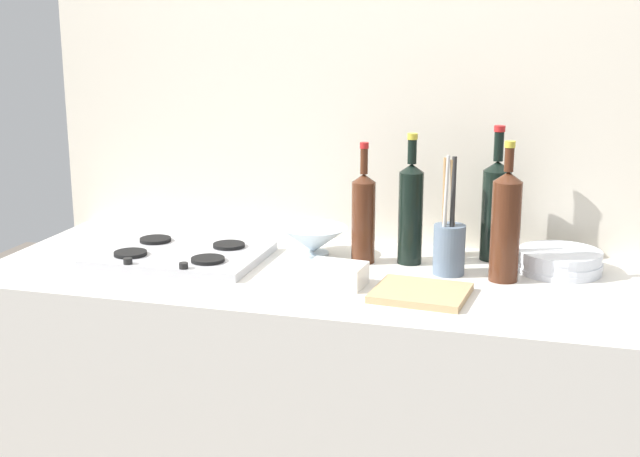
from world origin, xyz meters
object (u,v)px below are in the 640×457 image
plate_stack (560,261)px  butter_dish (336,274)px  wine_bottle_leftmost (363,216)px  condiment_jar_front (455,240)px  wine_bottle_mid_right (496,208)px  utensil_crock (449,245)px  cutting_board (421,293)px  stovetop_hob (181,255)px  mixing_bowl (313,240)px  wine_bottle_rightmost (411,211)px  wine_bottle_mid_left (506,225)px

plate_stack → butter_dish: bearing=-153.1°
wine_bottle_leftmost → condiment_jar_front: 0.29m
wine_bottle_leftmost → butter_dish: 0.25m
wine_bottle_mid_right → utensil_crock: (-0.10, -0.17, -0.07)m
plate_stack → cutting_board: 0.45m
wine_bottle_mid_right → butter_dish: (-0.36, -0.35, -0.12)m
butter_dish → cutting_board: (0.22, -0.03, -0.02)m
stovetop_hob → mixing_bowl: 0.38m
wine_bottle_leftmost → stovetop_hob: bearing=-167.4°
wine_bottle_leftmost → plate_stack: bearing=5.5°
cutting_board → mixing_bowl: bearing=141.1°
wine_bottle_rightmost → mixing_bowl: size_ratio=1.85×
wine_bottle_rightmost → condiment_jar_front: bearing=46.5°
wine_bottle_rightmost → butter_dish: wine_bottle_rightmost is taller
plate_stack → wine_bottle_mid_right: size_ratio=0.59×
wine_bottle_leftmost → wine_bottle_mid_right: wine_bottle_mid_right is taller
plate_stack → utensil_crock: (-0.28, -0.10, 0.05)m
stovetop_hob → wine_bottle_mid_right: (0.84, 0.24, 0.13)m
utensil_crock → wine_bottle_rightmost: bearing=147.3°
stovetop_hob → wine_bottle_leftmost: 0.52m
plate_stack → wine_bottle_mid_left: size_ratio=0.62×
wine_bottle_mid_right → wine_bottle_mid_left: bearing=-78.3°
utensil_crock → butter_dish: bearing=-146.0°
wine_bottle_leftmost → wine_bottle_mid_right: 0.37m
wine_bottle_leftmost → mixing_bowl: (-0.15, 0.03, -0.09)m
cutting_board → condiment_jar_front: bearing=85.0°
stovetop_hob → wine_bottle_leftmost: bearing=12.6°
plate_stack → condiment_jar_front: (-0.29, 0.09, 0.01)m
wine_bottle_rightmost → utensil_crock: 0.15m
stovetop_hob → wine_bottle_mid_right: bearing=15.6°
wine_bottle_leftmost → wine_bottle_mid_left: bearing=-9.9°
wine_bottle_mid_left → butter_dish: bearing=-158.7°
wine_bottle_mid_left → utensil_crock: (-0.14, 0.02, -0.07)m
wine_bottle_mid_right → butter_dish: wine_bottle_mid_right is taller
utensil_crock → cutting_board: (-0.04, -0.21, -0.07)m
wine_bottle_mid_right → utensil_crock: 0.21m
wine_bottle_mid_right → plate_stack: bearing=-22.5°
wine_bottle_leftmost → wine_bottle_rightmost: (0.13, 0.03, 0.02)m
stovetop_hob → butter_dish: bearing=-13.3°
condiment_jar_front → wine_bottle_leftmost: bearing=-148.9°
wine_bottle_mid_left → wine_bottle_mid_right: bearing=101.7°
wine_bottle_leftmost → wine_bottle_rightmost: bearing=11.5°
stovetop_hob → condiment_jar_front: size_ratio=5.46×
mixing_bowl → plate_stack: bearing=1.9°
mixing_bowl → cutting_board: (0.35, -0.28, -0.04)m
mixing_bowl → wine_bottle_rightmost: bearing=-0.6°
wine_bottle_leftmost → utensil_crock: 0.25m
wine_bottle_rightmost → butter_dish: size_ratio=2.51×
butter_dish → wine_bottle_mid_right: bearing=43.9°
mixing_bowl → utensil_crock: utensil_crock is taller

